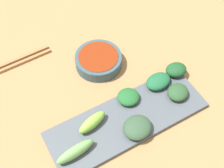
% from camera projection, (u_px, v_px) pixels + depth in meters
% --- Properties ---
extents(tabletop, '(2.10, 2.10, 0.02)m').
position_uv_depth(tabletop, '(116.00, 100.00, 0.78)').
color(tabletop, olive).
rests_on(tabletop, ground).
extents(sauce_bowl, '(0.12, 0.12, 0.03)m').
position_uv_depth(sauce_bowl, '(98.00, 60.00, 0.82)').
color(sauce_bowl, '#314A53').
rests_on(sauce_bowl, tabletop).
extents(serving_plate, '(0.13, 0.39, 0.01)m').
position_uv_depth(serving_plate, '(127.00, 119.00, 0.73)').
color(serving_plate, '#474F56').
rests_on(serving_plate, tabletop).
extents(broccoli_stalk_0, '(0.03, 0.09, 0.03)m').
position_uv_depth(broccoli_stalk_0, '(75.00, 152.00, 0.66)').
color(broccoli_stalk_0, '#67A458').
rests_on(broccoli_stalk_0, serving_plate).
extents(broccoli_leafy_1, '(0.06, 0.06, 0.02)m').
position_uv_depth(broccoli_leafy_1, '(128.00, 97.00, 0.74)').
color(broccoli_leafy_1, '#1E5828').
rests_on(broccoli_leafy_1, serving_plate).
extents(broccoli_leafy_2, '(0.07, 0.08, 0.03)m').
position_uv_depth(broccoli_leafy_2, '(137.00, 127.00, 0.69)').
color(broccoli_leafy_2, '#2E4B32').
rests_on(broccoli_leafy_2, serving_plate).
extents(broccoli_leafy_3, '(0.06, 0.07, 0.02)m').
position_uv_depth(broccoli_leafy_3, '(178.00, 92.00, 0.75)').
color(broccoli_leafy_3, '#264928').
rests_on(broccoli_leafy_3, serving_plate).
extents(broccoli_stalk_4, '(0.04, 0.08, 0.03)m').
position_uv_depth(broccoli_stalk_4, '(92.00, 122.00, 0.70)').
color(broccoli_stalk_4, '#79BA3E').
rests_on(broccoli_stalk_4, serving_plate).
extents(broccoli_leafy_5, '(0.06, 0.06, 0.03)m').
position_uv_depth(broccoli_leafy_5, '(176.00, 70.00, 0.79)').
color(broccoli_leafy_5, '#194822').
rests_on(broccoli_leafy_5, serving_plate).
extents(broccoli_leafy_6, '(0.05, 0.07, 0.03)m').
position_uv_depth(broccoli_leafy_6, '(158.00, 81.00, 0.77)').
color(broccoli_leafy_6, '#1A5833').
rests_on(broccoli_leafy_6, serving_plate).
extents(chopsticks, '(0.03, 0.23, 0.01)m').
position_uv_depth(chopsticks, '(10.00, 65.00, 0.83)').
color(chopsticks, olive).
rests_on(chopsticks, tabletop).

